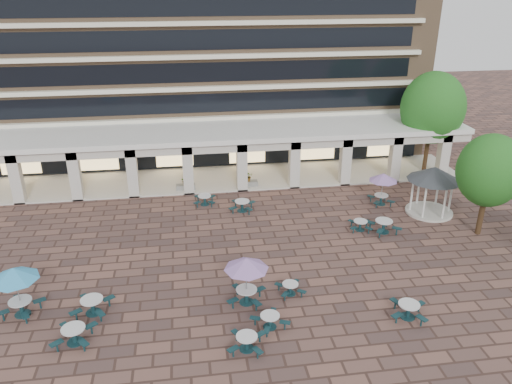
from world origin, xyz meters
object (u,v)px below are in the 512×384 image
at_px(picnic_table_2, 247,341).
at_px(planter_right, 248,180).
at_px(picnic_table_1, 270,320).
at_px(gazebo, 434,179).
at_px(planter_left, 186,185).

height_order(picnic_table_2, planter_right, planter_right).
distance_m(picnic_table_1, planter_right, 17.67).
bearing_deg(gazebo, picnic_table_2, -140.35).
bearing_deg(gazebo, planter_right, 151.73).
distance_m(gazebo, planter_left, 18.74).
bearing_deg(picnic_table_1, picnic_table_2, -157.56).
xyz_separation_m(picnic_table_1, gazebo, (13.61, 10.98, 2.20)).
bearing_deg(picnic_table_2, planter_right, 96.05).
bearing_deg(picnic_table_1, gazebo, 14.91).
xyz_separation_m(picnic_table_2, gazebo, (14.92, 12.37, 2.17)).
relative_size(picnic_table_2, planter_right, 1.30).
relative_size(gazebo, planter_right, 2.50).
height_order(picnic_table_1, gazebo, gazebo).
relative_size(picnic_table_2, planter_left, 1.30).
relative_size(picnic_table_1, planter_right, 1.31).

